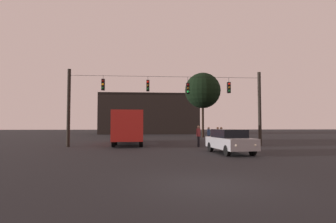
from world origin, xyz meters
TOP-DOWN VIEW (x-y plane):
  - ground_plane at (0.00, 24.50)m, footprint 168.00×168.00m
  - overhead_signal_span at (0.02, 15.28)m, footprint 16.64×0.44m
  - city_bus at (-3.42, 18.85)m, footprint 2.87×11.07m
  - car_near_right at (3.51, 9.00)m, footprint 2.24×4.47m
  - pedestrian_crossing_left at (4.30, 18.22)m, footprint 0.24×0.36m
  - pedestrian_crossing_center at (4.39, 14.11)m, footprint 0.33×0.41m
  - pedestrian_crossing_right at (2.55, 14.41)m, footprint 0.27×0.38m
  - pedestrian_near_bus at (4.84, 16.88)m, footprint 0.31×0.40m
  - corner_building at (-0.99, 53.46)m, footprint 20.24×13.98m
  - tree_left_silhouette at (6.65, 31.99)m, footprint 5.27×5.27m

SIDE VIEW (x-z plane):
  - ground_plane at x=0.00m, z-range 0.00..0.00m
  - car_near_right at x=3.51m, z-range 0.04..1.56m
  - pedestrian_crossing_left at x=4.30m, z-range 0.10..1.72m
  - pedestrian_near_bus at x=4.84m, z-range 0.10..1.73m
  - pedestrian_crossing_center at x=4.39m, z-range 0.10..1.74m
  - pedestrian_crossing_right at x=2.55m, z-range 0.12..1.87m
  - city_bus at x=-3.42m, z-range 0.37..3.37m
  - overhead_signal_span at x=0.02m, z-range 0.55..7.03m
  - corner_building at x=-0.99m, z-range 0.00..8.30m
  - tree_left_silhouette at x=6.65m, z-range 2.14..11.71m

